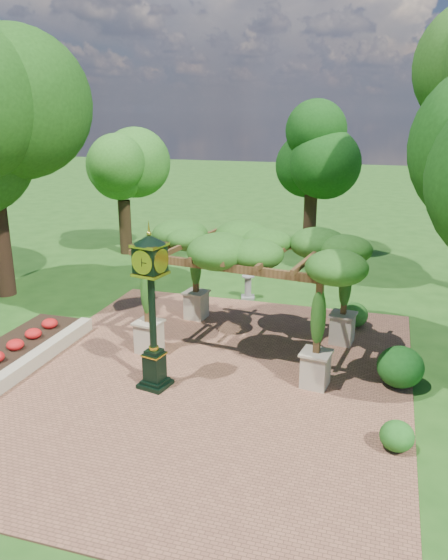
# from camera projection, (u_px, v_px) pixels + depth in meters

# --- Properties ---
(ground) EXTENTS (120.00, 120.00, 0.00)m
(ground) POSITION_uv_depth(u_px,v_px,m) (193.00, 398.00, 12.96)
(ground) COLOR #1E4714
(ground) RESTS_ON ground
(brick_plaza) EXTENTS (10.00, 12.00, 0.04)m
(brick_plaza) POSITION_uv_depth(u_px,v_px,m) (207.00, 379.00, 13.86)
(brick_plaza) COLOR brown
(brick_plaza) RESTS_ON ground
(border_wall) EXTENTS (0.35, 5.00, 0.40)m
(border_wall) POSITION_uv_depth(u_px,v_px,m) (39.00, 357.00, 14.63)
(border_wall) COLOR #C6B793
(border_wall) RESTS_ON ground
(flower_bed) EXTENTS (1.50, 5.00, 0.36)m
(flower_bed) POSITION_uv_depth(u_px,v_px,m) (10.00, 354.00, 14.88)
(flower_bed) COLOR red
(flower_bed) RESTS_ON ground
(pedestal_clock) EXTENTS (0.91, 0.91, 3.90)m
(pedestal_clock) POSITION_uv_depth(u_px,v_px,m) (152.00, 298.00, 12.77)
(pedestal_clock) COLOR black
(pedestal_clock) RESTS_ON brick_plaza
(pergola) EXTENTS (5.95, 4.19, 3.49)m
(pergola) POSITION_uv_depth(u_px,v_px,m) (249.00, 252.00, 14.82)
(pergola) COLOR tan
(pergola) RESTS_ON brick_plaza
(sundial) EXTENTS (0.58, 0.58, 0.86)m
(sundial) POSITION_uv_depth(u_px,v_px,m) (248.00, 288.00, 19.70)
(sundial) COLOR gray
(sundial) RESTS_ON ground
(shrub_front) EXTENTS (0.84, 0.84, 0.62)m
(shrub_front) POSITION_uv_depth(u_px,v_px,m) (397.00, 436.00, 10.85)
(shrub_front) COLOR #1F5A19
(shrub_front) RESTS_ON brick_plaza
(shrub_mid) EXTENTS (1.50, 1.50, 1.02)m
(shrub_mid) POSITION_uv_depth(u_px,v_px,m) (400.00, 367.00, 13.32)
(shrub_mid) COLOR #175016
(shrub_mid) RESTS_ON brick_plaza
(shrub_back) EXTENTS (1.13, 1.13, 0.78)m
(shrub_back) POSITION_uv_depth(u_px,v_px,m) (354.00, 315.00, 17.04)
(shrub_back) COLOR #2C681E
(shrub_back) RESTS_ON brick_plaza
(tree_west_far) EXTENTS (3.06, 3.06, 6.52)m
(tree_west_far) POSITION_uv_depth(u_px,v_px,m) (121.00, 158.00, 24.70)
(tree_west_far) COLOR #322313
(tree_west_far) RESTS_ON ground
(tree_north) EXTENTS (3.20, 3.20, 7.16)m
(tree_north) POSITION_uv_depth(u_px,v_px,m) (313.00, 148.00, 24.81)
(tree_north) COLOR #382216
(tree_north) RESTS_ON ground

